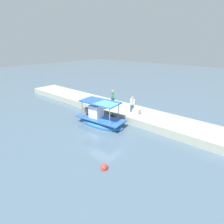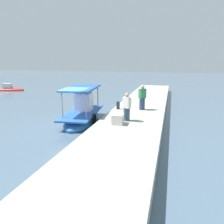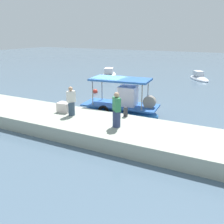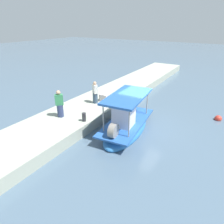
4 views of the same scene
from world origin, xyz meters
The scene contains 8 objects.
ground_plane centered at (0.00, 0.00, 0.00)m, with size 120.00×120.00×0.00m, color slate.
dock_quay centered at (0.00, -4.25, 0.37)m, with size 36.00×3.71×0.73m, color #A6AD9B.
main_fishing_boat centered at (1.29, -0.56, 0.46)m, with size 5.33×2.56×2.77m.
fisherman_near_bollard centered at (-0.20, -4.01, 1.48)m, with size 0.50×0.53×1.65m.
fisherman_by_crate centered at (2.90, -4.49, 1.53)m, with size 0.55×0.55×1.77m.
mooring_bollard centered at (2.61, -2.79, 1.00)m, with size 0.24×0.24×0.54m, color #2D2D33.
cargo_crate centered at (-0.99, -3.67, 1.01)m, with size 0.75×0.60×0.56m, color silver.
marker_buoy centered at (-3.64, 4.15, 0.10)m, with size 0.48×0.48×0.48m.
Camera 4 is at (11.06, 4.52, 6.36)m, focal length 32.13 mm.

